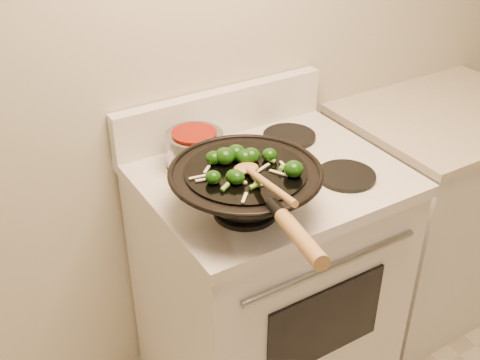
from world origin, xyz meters
TOP-DOWN VIEW (x-y plane):
  - stove at (-0.05, 1.17)m, footprint 0.78×0.67m
  - counter_unit at (0.80, 1.20)m, footprint 0.78×0.62m
  - wok at (-0.23, 1.01)m, footprint 0.42×0.69m
  - stirfry at (-0.23, 1.03)m, footprint 0.29×0.26m
  - wooden_spoon at (-0.24, 0.93)m, footprint 0.09×0.31m
  - saucepan at (-0.23, 1.32)m, footprint 0.18×0.28m

SIDE VIEW (x-z plane):
  - counter_unit at x=0.80m, z-range 0.00..0.91m
  - stove at x=-0.05m, z-range -0.07..1.01m
  - saucepan at x=-0.23m, z-range 0.93..1.04m
  - wok at x=-0.23m, z-range 0.90..1.11m
  - stirfry at x=-0.23m, z-range 1.05..1.10m
  - wooden_spoon at x=-0.24m, z-range 1.05..1.13m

